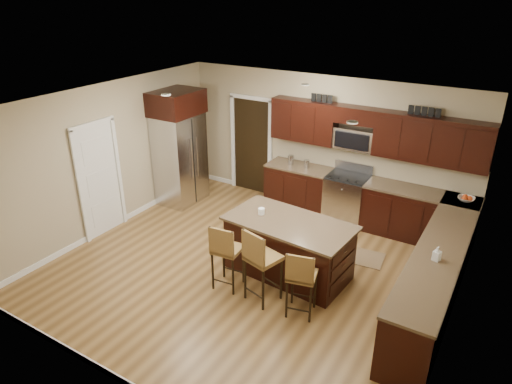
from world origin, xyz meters
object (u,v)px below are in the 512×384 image
Objects in this scene: stool_mid at (260,258)px; island at (289,249)px; range at (347,198)px; stool_right at (301,277)px; stool_left at (226,250)px; refrigerator at (179,147)px.

island is at bearing 103.38° from stool_mid.
stool_mid reaches higher than island.
range is at bearing 91.68° from island.
range reaches higher than stool_right.
stool_right is (0.64, 0.01, -0.08)m from stool_mid.
stool_mid is 1.13× the size of stool_right.
range is 1.08× the size of stool_right.
island is 1.07m from stool_left.
stool_right is at bearing -6.13° from stool_left.
stool_mid is 0.65m from stool_right.
refrigerator is (-3.18, 1.24, 0.77)m from island.
stool_mid is 3.82m from refrigerator.
stool_right is 0.44× the size of refrigerator.
refrigerator is at bearing -163.85° from range.
refrigerator is (-3.80, 2.08, 0.56)m from stool_right.
stool_mid is 0.49× the size of refrigerator.
stool_right is at bearing -80.61° from range.
range reaches higher than stool_left.
stool_left is at bearing -103.50° from range.
stool_left is 0.92× the size of stool_mid.
island is 0.90m from stool_mid.
island is 1.91× the size of stool_left.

